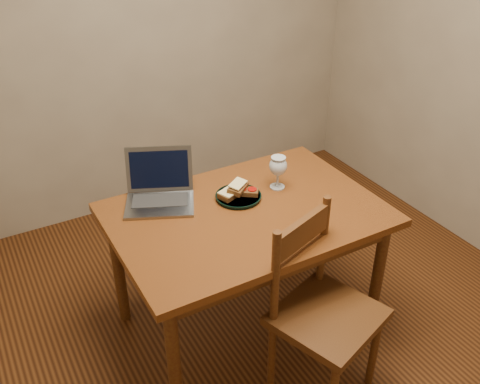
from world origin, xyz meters
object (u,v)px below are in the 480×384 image
chair (324,304)px  laptop (160,188)px  milk_glass (278,172)px  table (246,226)px  plate (238,197)px

chair → laptop: bearing=97.8°
milk_glass → laptop: size_ratio=0.42×
table → plate: bearing=79.1°
table → plate: size_ratio=5.58×
laptop → chair: bearing=-38.9°
plate → laptop: (-0.34, 0.19, 0.05)m
table → milk_glass: milk_glass is taller
chair → plate: bearing=77.7°
plate → table: bearing=-100.9°
plate → milk_glass: 0.24m
laptop → plate: bearing=-4.7°
plate → laptop: size_ratio=0.54×
chair → plate: size_ratio=2.36×
table → plate: (0.02, 0.12, 0.10)m
chair → laptop: laptop is taller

